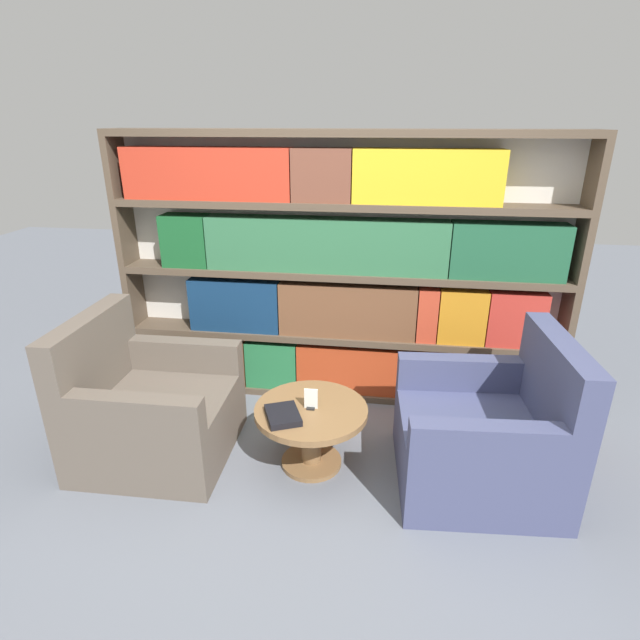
% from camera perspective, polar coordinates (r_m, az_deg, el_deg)
% --- Properties ---
extents(ground_plane, '(14.00, 14.00, 0.00)m').
position_cam_1_polar(ground_plane, '(3.08, -0.60, -19.81)').
color(ground_plane, slate).
extents(bookshelf, '(3.32, 0.30, 1.99)m').
position_cam_1_polar(bookshelf, '(3.71, 2.59, 4.89)').
color(bookshelf, silver).
rests_on(bookshelf, ground_plane).
extents(armchair_left, '(0.92, 0.89, 0.94)m').
position_cam_1_polar(armchair_left, '(3.44, -18.82, -9.76)').
color(armchair_left, brown).
rests_on(armchair_left, ground_plane).
extents(armchair_right, '(0.97, 0.94, 0.94)m').
position_cam_1_polar(armchair_right, '(3.18, 18.47, -12.58)').
color(armchair_right, '#42476B').
rests_on(armchair_right, ground_plane).
extents(coffee_table, '(0.70, 0.70, 0.41)m').
position_cam_1_polar(coffee_table, '(3.16, -1.02, -11.81)').
color(coffee_table, brown).
rests_on(coffee_table, ground_plane).
extents(table_sign, '(0.08, 0.06, 0.13)m').
position_cam_1_polar(table_sign, '(3.06, -1.04, -9.15)').
color(table_sign, black).
rests_on(table_sign, coffee_table).
extents(stray_book, '(0.26, 0.29, 0.04)m').
position_cam_1_polar(stray_book, '(3.00, -4.26, -10.79)').
color(stray_book, black).
rests_on(stray_book, coffee_table).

